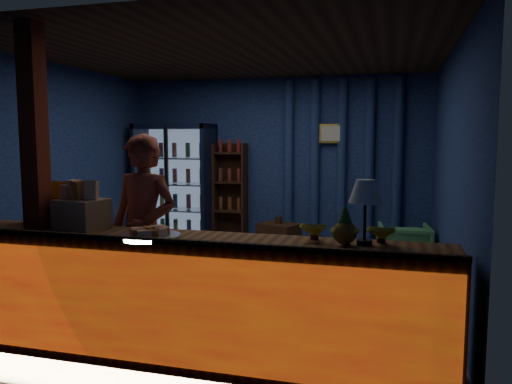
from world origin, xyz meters
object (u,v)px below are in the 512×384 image
(green_chair, at_px, (404,247))
(pastry_tray, at_px, (150,235))
(table_lamp, at_px, (365,194))
(shopkeeper, at_px, (144,233))

(green_chair, height_order, pastry_tray, pastry_tray)
(table_lamp, bearing_deg, shopkeeper, 168.01)
(green_chair, relative_size, table_lamp, 1.42)
(shopkeeper, xyz_separation_m, pastry_tray, (0.37, -0.58, 0.11))
(shopkeeper, relative_size, table_lamp, 3.79)
(shopkeeper, relative_size, pastry_tray, 3.79)
(pastry_tray, height_order, table_lamp, table_lamp)
(green_chair, distance_m, table_lamp, 3.28)
(shopkeeper, xyz_separation_m, green_chair, (2.26, 2.70, -0.57))
(green_chair, relative_size, pastry_tray, 1.42)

